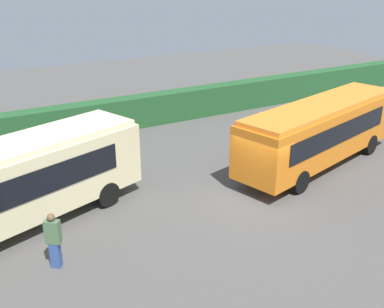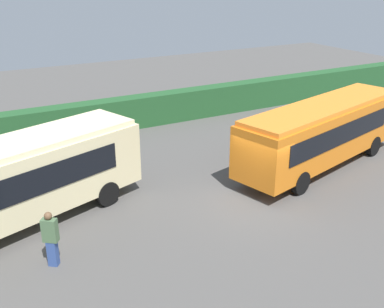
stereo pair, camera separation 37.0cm
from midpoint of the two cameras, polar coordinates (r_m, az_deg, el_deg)
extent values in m
plane|color=#514F4C|center=(18.82, 7.23, -5.73)|extent=(64.00, 64.00, 0.00)
cube|color=beige|center=(17.37, -20.85, -3.08)|extent=(9.35, 5.27, 2.42)
cube|color=#F8E8B2|center=(16.89, -21.44, 0.97)|extent=(9.03, 4.99, 0.20)
cube|color=black|center=(16.12, -19.75, -3.73)|extent=(6.68, 2.35, 0.97)
cube|color=black|center=(19.56, -9.43, 1.82)|extent=(0.69, 1.90, 1.02)
cube|color=silver|center=(19.32, -9.57, 3.88)|extent=(0.48, 1.28, 0.28)
cylinder|color=black|center=(20.03, -15.02, -2.97)|extent=(1.04, 0.59, 1.00)
cylinder|color=black|center=(18.37, -11.00, -4.94)|extent=(1.04, 0.59, 1.00)
sphere|color=silver|center=(20.47, -10.42, -0.79)|extent=(0.22, 0.22, 0.22)
sphere|color=silver|center=(19.51, -7.92, -1.79)|extent=(0.22, 0.22, 0.22)
cube|color=orange|center=(22.14, 15.21, 2.76)|extent=(10.37, 4.78, 2.30)
cube|color=orange|center=(21.78, 15.53, 5.86)|extent=(10.03, 4.52, 0.20)
cube|color=black|center=(22.40, 12.27, 4.00)|extent=(7.64, 1.98, 0.92)
cube|color=black|center=(21.26, 17.60, 2.49)|extent=(7.64, 1.98, 0.92)
cube|color=black|center=(26.40, 21.04, 5.74)|extent=(0.52, 1.89, 0.96)
cube|color=silver|center=(26.23, 21.24, 7.19)|extent=(0.36, 1.27, 0.28)
cylinder|color=black|center=(25.61, 16.54, 2.37)|extent=(1.04, 0.52, 1.00)
cylinder|color=black|center=(24.72, 20.86, 1.11)|extent=(1.04, 0.52, 1.00)
cylinder|color=black|center=(20.68, 7.80, -1.59)|extent=(1.04, 0.52, 1.00)
cylinder|color=black|center=(19.56, 12.77, -3.38)|extent=(1.04, 0.52, 1.00)
sphere|color=silver|center=(26.96, 19.51, 3.88)|extent=(0.22, 0.22, 0.22)
sphere|color=silver|center=(26.46, 21.99, 3.20)|extent=(0.22, 0.22, 0.22)
cube|color=#334C8C|center=(15.28, -17.26, -11.85)|extent=(0.38, 0.37, 0.87)
cube|color=#4C6B47|center=(14.85, -17.61, -9.20)|extent=(0.53, 0.49, 0.77)
sphere|color=brown|center=(14.61, -17.84, -7.51)|extent=(0.24, 0.24, 0.24)
cube|color=#4C6B47|center=(25.17, 8.07, 2.46)|extent=(0.33, 0.35, 0.76)
cube|color=maroon|center=(24.94, 8.16, 4.01)|extent=(0.41, 0.50, 0.67)
sphere|color=beige|center=(24.81, 8.21, 4.97)|extent=(0.21, 0.21, 0.21)
cube|color=black|center=(26.30, 12.67, 3.05)|extent=(0.38, 0.36, 0.82)
cube|color=black|center=(26.07, 12.80, 4.64)|extent=(0.54, 0.46, 0.71)
sphere|color=#8C6647|center=(25.94, 12.89, 5.63)|extent=(0.22, 0.22, 0.22)
cube|color=#225128|center=(27.49, -6.75, 5.35)|extent=(44.00, 1.12, 1.81)
camera|label=1|loc=(0.19, -90.56, -0.23)|focal=42.93mm
camera|label=2|loc=(0.19, 89.44, 0.23)|focal=42.93mm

